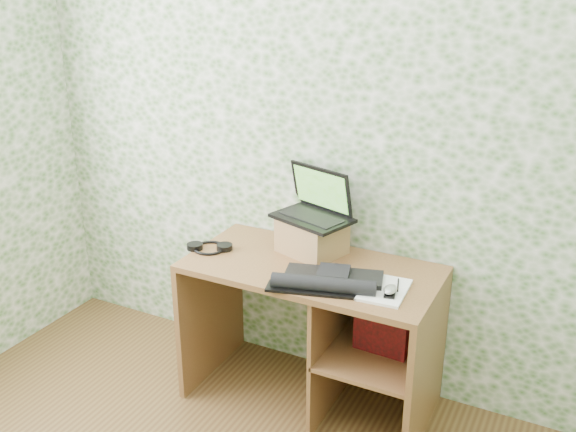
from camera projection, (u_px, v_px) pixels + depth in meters
The scene contains 10 objects.
wall_back at pixel (340, 138), 3.08m from camera, with size 3.50×3.50×0.00m, color silver.
desk at pixel (328, 317), 3.12m from camera, with size 1.20×0.60×0.75m.
riser at pixel (312, 236), 3.14m from camera, with size 0.29×0.24×0.17m, color #9B6B45.
laptop at pixel (316, 206), 3.12m from camera, with size 0.42×0.36×0.24m.
keyboard at pixel (329, 281), 2.83m from camera, with size 0.51×0.37×0.07m.
headphones at pixel (210, 247), 3.20m from camera, with size 0.22×0.22×0.03m.
notepad at pixel (384, 290), 2.79m from camera, with size 0.19×0.27×0.01m, color white.
mouse at pixel (390, 291), 2.73m from camera, with size 0.05×0.09×0.03m, color #B3B3B6.
pen at pixel (398, 285), 2.81m from camera, with size 0.01×0.01×0.12m, color black.
red_box at pixel (383, 322), 2.95m from camera, with size 0.26×0.08×0.31m, color maroon.
Camera 1 is at (1.14, -1.05, 2.07)m, focal length 40.00 mm.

